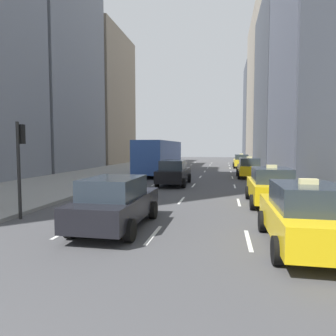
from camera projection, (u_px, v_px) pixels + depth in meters
The scene contains 11 objects.
sidewalk_left at pixel (104, 173), 29.50m from camera, with size 8.00×66.00×0.15m, color gray.
lane_markings at pixel (197, 181), 23.80m from camera, with size 5.72×56.00×0.01m.
building_row_right at pixel (284, 84), 37.70m from camera, with size 6.00×74.21×24.98m.
taxi_lead at pixel (241, 161), 38.21m from camera, with size 2.02×4.40×1.87m.
taxi_second at pixel (249, 168), 25.96m from camera, with size 2.02×4.40×1.87m.
taxi_third at pixel (305, 215), 7.85m from camera, with size 2.02×4.40×1.87m.
taxi_fourth at pixel (271, 186), 13.77m from camera, with size 2.02×4.40×1.87m.
sedan_black_near at pixel (174, 172), 21.11m from camera, with size 2.02×4.97×1.75m.
sedan_silver_behind at pixel (116, 202), 9.84m from camera, with size 2.02×4.50×1.70m.
city_bus at pixel (160, 156), 29.76m from camera, with size 2.80×11.61×3.25m.
traffic_light_pole at pixel (20, 154), 11.06m from camera, with size 0.24×0.42×3.60m.
Camera 1 is at (4.69, -0.70, 2.67)m, focal length 32.00 mm.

